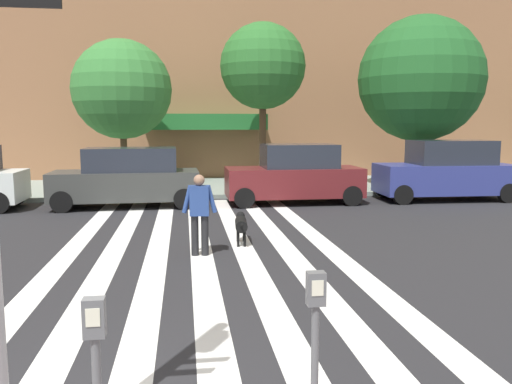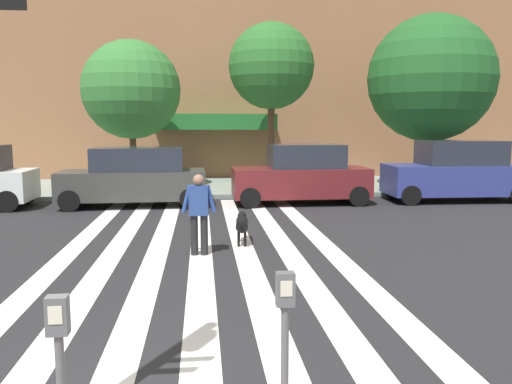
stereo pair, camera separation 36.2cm
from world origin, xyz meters
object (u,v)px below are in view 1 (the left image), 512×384
Objects in this scene: parking_meter_second_along at (315,333)px; street_tree_nearest at (122,90)px; street_tree_middle at (263,67)px; parking_meter_curbside at (96,369)px; dog_on_leash at (241,224)px; parked_car_third_in_line at (295,175)px; street_tree_further at (421,79)px; parked_car_behind_first at (127,178)px; parked_car_fourth_in_line at (446,171)px; pedestrian_dog_walker at (200,210)px.

parking_meter_second_along is 17.10m from street_tree_nearest.
street_tree_nearest is at bearing 178.67° from street_tree_middle.
dog_on_leash is at bearing 76.90° from parking_meter_curbside.
street_tree_further is (5.45, 2.41, 3.42)m from parked_car_third_in_line.
parked_car_behind_first is 0.82× the size of street_tree_nearest.
parked_car_fourth_in_line is at bearing 58.28° from parking_meter_second_along.
dog_on_leash is at bearing -101.70° from street_tree_middle.
parking_meter_curbside is 17.24m from street_tree_nearest.
dog_on_leash is at bearing 88.10° from parking_meter_second_along.
dog_on_leash is (-1.86, -8.98, -4.41)m from street_tree_middle.
parking_meter_curbside reaches higher than dog_on_leash.
dog_on_leash is (3.03, -5.64, -0.49)m from parked_car_behind_first.
street_tree_nearest reaches higher than parked_car_behind_first.
parked_car_third_in_line is (4.26, 13.45, -0.09)m from parking_meter_curbside.
street_tree_nearest reaches higher than dog_on_leash.
street_tree_nearest is 4.92× the size of dog_on_leash.
street_tree_further is 5.75× the size of dog_on_leash.
dog_on_leash is (0.25, 7.43, -0.59)m from parking_meter_second_along.
dog_on_leash is (3.50, -9.10, -3.49)m from street_tree_nearest.
parked_car_third_in_line is at bearing 72.43° from parking_meter_curbside.
parked_car_third_in_line is 0.96× the size of parked_car_fourth_in_line.
street_tree_nearest reaches higher than pedestrian_dog_walker.
street_tree_middle is at bearing 77.65° from parking_meter_curbside.
parked_car_fourth_in_line is at bearing -17.02° from street_tree_nearest.
parking_meter_second_along is at bearing 13.57° from parking_meter_curbside.
parked_car_third_in_line reaches higher than parking_meter_curbside.
parked_car_fourth_in_line is at bearing -29.26° from street_tree_middle.
parked_car_third_in_line reaches higher than parked_car_behind_first.
street_tree_nearest is at bearing 111.03° from dog_on_leash.
parking_meter_second_along is 0.21× the size of street_tree_further.
parked_car_behind_first is at bearing 102.02° from parking_meter_second_along.
parked_car_behind_first is 4.61m from street_tree_nearest.
pedestrian_dog_walker is (-8.83, -8.98, -3.44)m from street_tree_further.
pedestrian_dog_walker is (2.57, -10.04, -3.01)m from street_tree_nearest.
street_tree_nearest reaches higher than parking_meter_curbside.
dog_on_leash is at bearing 44.92° from pedestrian_dog_walker.
parked_car_fourth_in_line is 2.86× the size of pedestrian_dog_walker.
parked_car_fourth_in_line is at bearing 36.85° from pedestrian_dog_walker.
parking_meter_curbside is 6.93m from pedestrian_dog_walker.
parked_car_third_in_line is 5.39m from parked_car_fourth_in_line.
parked_car_fourth_in_line is at bearing 35.74° from dog_on_leash.
pedestrian_dog_walker is at bearing -143.15° from parked_car_fourth_in_line.
parked_car_behind_first is at bearing -82.27° from street_tree_nearest.
street_tree_middle reaches higher than parking_meter_curbside.
pedestrian_dog_walker is 1.42× the size of dog_on_leash.
street_tree_middle reaches higher than parked_car_fourth_in_line.
street_tree_further is (9.71, 15.86, 3.33)m from parking_meter_curbside.
dog_on_leash is (-7.83, -5.63, -0.56)m from parked_car_fourth_in_line.
street_tree_middle is 6.12m from street_tree_further.
street_tree_middle is at bearing 150.74° from parked_car_fourth_in_line.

